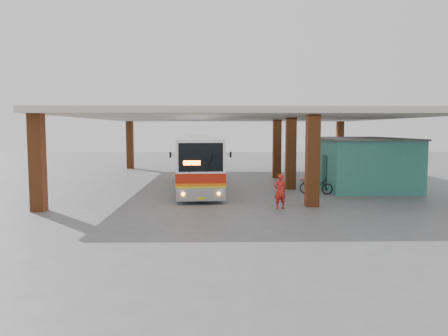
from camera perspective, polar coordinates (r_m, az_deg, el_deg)
name	(u,v)px	position (r m, az deg, el deg)	size (l,w,h in m)	color
ground	(245,197)	(23.80, 2.72, -3.74)	(90.00, 90.00, 0.00)	#515154
brick_columns	(262,152)	(28.66, 4.93, 2.13)	(20.10, 21.60, 4.35)	brown
canopy_roof	(246,117)	(30.05, 2.89, 6.72)	(21.00, 23.00, 0.30)	beige
shop_building	(358,162)	(29.00, 17.14, 0.75)	(5.20, 8.20, 3.11)	#2C6E66
coach_bus	(197,162)	(26.62, -3.56, 0.83)	(3.29, 11.71, 3.37)	white
motorcycle	(316,186)	(25.12, 11.94, -2.26)	(0.64, 1.84, 0.97)	black
pedestrian	(280,191)	(20.23, 7.32, -3.05)	(0.59, 0.39, 1.62)	red
red_chair	(306,177)	(30.17, 10.63, -1.22)	(0.52, 0.52, 0.81)	red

